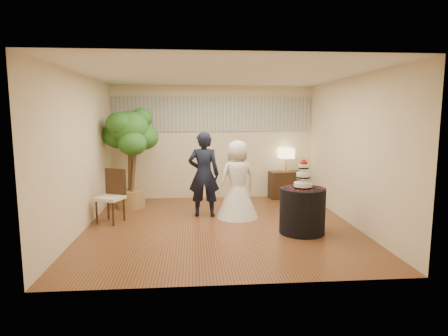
{
  "coord_description": "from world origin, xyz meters",
  "views": [
    {
      "loc": [
        -0.49,
        -6.84,
        2.07
      ],
      "look_at": [
        0.1,
        0.4,
        1.05
      ],
      "focal_mm": 30.0,
      "sensor_mm": 36.0,
      "label": 1
    }
  ],
  "objects": [
    {
      "name": "bride",
      "position": [
        0.39,
        0.6,
        0.79
      ],
      "size": [
        1.11,
        1.11,
        1.58
      ],
      "primitive_type": "imported",
      "rotation": [
        0.0,
        0.0,
        3.5
      ],
      "color": "white",
      "rests_on": "floor"
    },
    {
      "name": "floor",
      "position": [
        0.0,
        0.0,
        0.0
      ],
      "size": [
        5.0,
        5.0,
        0.0
      ],
      "primitive_type": "cube",
      "color": "brown",
      "rests_on": "ground"
    },
    {
      "name": "wall_back",
      "position": [
        0.0,
        2.5,
        1.4
      ],
      "size": [
        5.0,
        0.06,
        2.8
      ],
      "primitive_type": "cube",
      "color": "beige",
      "rests_on": "ground"
    },
    {
      "name": "table_lamp",
      "position": [
        1.81,
        2.28,
        0.97
      ],
      "size": [
        0.35,
        0.35,
        0.58
      ],
      "primitive_type": null,
      "color": "beige",
      "rests_on": "console"
    },
    {
      "name": "wall_front",
      "position": [
        0.0,
        -2.5,
        1.4
      ],
      "size": [
        5.0,
        0.06,
        2.8
      ],
      "primitive_type": "cube",
      "color": "beige",
      "rests_on": "ground"
    },
    {
      "name": "groom",
      "position": [
        -0.29,
        0.74,
        0.87
      ],
      "size": [
        0.67,
        0.47,
        1.75
      ],
      "primitive_type": "imported",
      "rotation": [
        0.0,
        0.0,
        3.05
      ],
      "color": "black",
      "rests_on": "floor"
    },
    {
      "name": "wall_right",
      "position": [
        2.5,
        0.0,
        1.4
      ],
      "size": [
        0.06,
        5.0,
        2.8
      ],
      "primitive_type": "cube",
      "color": "beige",
      "rests_on": "ground"
    },
    {
      "name": "cake_table",
      "position": [
        1.41,
        -0.53,
        0.4
      ],
      "size": [
        1.04,
        1.04,
        0.81
      ],
      "primitive_type": "cylinder",
      "rotation": [
        0.0,
        0.0,
        0.38
      ],
      "color": "black",
      "rests_on": "floor"
    },
    {
      "name": "console",
      "position": [
        1.81,
        2.28,
        0.34
      ],
      "size": [
        0.86,
        0.48,
        0.68
      ],
      "primitive_type": "cube",
      "rotation": [
        0.0,
        0.0,
        0.14
      ],
      "color": "#321F12",
      "rests_on": "floor"
    },
    {
      "name": "ceiling",
      "position": [
        0.0,
        0.0,
        2.8
      ],
      "size": [
        5.0,
        5.0,
        0.0
      ],
      "primitive_type": "cube",
      "color": "white",
      "rests_on": "wall_back"
    },
    {
      "name": "side_chair",
      "position": [
        -2.12,
        0.41,
        0.52
      ],
      "size": [
        0.63,
        0.64,
        1.04
      ],
      "primitive_type": null,
      "rotation": [
        0.0,
        0.0,
        -0.4
      ],
      "color": "#321F12",
      "rests_on": "floor"
    },
    {
      "name": "wall_left",
      "position": [
        -2.5,
        0.0,
        1.4
      ],
      "size": [
        0.06,
        5.0,
        2.8
      ],
      "primitive_type": "cube",
      "color": "beige",
      "rests_on": "ground"
    },
    {
      "name": "wedding_cake",
      "position": [
        1.41,
        -0.53,
        1.06
      ],
      "size": [
        0.32,
        0.32,
        0.51
      ],
      "primitive_type": null,
      "color": "white",
      "rests_on": "cake_table"
    },
    {
      "name": "mural_border",
      "position": [
        0.0,
        2.48,
        2.1
      ],
      "size": [
        4.9,
        0.02,
        0.85
      ],
      "primitive_type": "cube",
      "color": "#A6A99C",
      "rests_on": "wall_back"
    },
    {
      "name": "ficus_tree",
      "position": [
        -1.91,
        1.6,
        1.14
      ],
      "size": [
        1.52,
        1.52,
        2.29
      ],
      "primitive_type": null,
      "rotation": [
        0.0,
        0.0,
        0.95
      ],
      "color": "#2A641F",
      "rests_on": "floor"
    }
  ]
}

